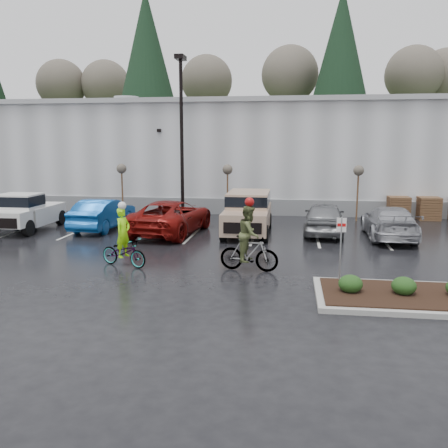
# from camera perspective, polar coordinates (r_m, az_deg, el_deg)

# --- Properties ---
(ground) EXTENTS (120.00, 120.00, 0.00)m
(ground) POSITION_cam_1_polar(r_m,az_deg,el_deg) (15.57, -0.42, -6.98)
(ground) COLOR black
(ground) RESTS_ON ground
(warehouse) EXTENTS (60.50, 15.50, 7.20)m
(warehouse) POSITION_cam_1_polar(r_m,az_deg,el_deg) (36.81, 4.64, 8.50)
(warehouse) COLOR #A8AAAD
(warehouse) RESTS_ON ground
(wooded_ridge) EXTENTS (80.00, 25.00, 6.00)m
(wooded_ridge) POSITION_cam_1_polar(r_m,az_deg,el_deg) (59.80, 5.96, 8.38)
(wooded_ridge) COLOR #233B18
(wooded_ridge) RESTS_ON ground
(lamppost) EXTENTS (0.50, 1.00, 9.22)m
(lamppost) POSITION_cam_1_polar(r_m,az_deg,el_deg) (27.47, -5.14, 12.28)
(lamppost) COLOR black
(lamppost) RESTS_ON ground
(sapling_west) EXTENTS (0.60, 0.60, 3.20)m
(sapling_west) POSITION_cam_1_polar(r_m,az_deg,el_deg) (29.61, -12.22, 6.20)
(sapling_west) COLOR #4A341D
(sapling_west) RESTS_ON ground
(sapling_mid) EXTENTS (0.60, 0.60, 3.20)m
(sapling_mid) POSITION_cam_1_polar(r_m,az_deg,el_deg) (28.04, 0.43, 6.23)
(sapling_mid) COLOR #4A341D
(sapling_mid) RESTS_ON ground
(sapling_east) EXTENTS (0.60, 0.60, 3.20)m
(sapling_east) POSITION_cam_1_polar(r_m,az_deg,el_deg) (28.06, 15.87, 5.85)
(sapling_east) COLOR #4A341D
(sapling_east) RESTS_ON ground
(pallet_stack_a) EXTENTS (1.20, 1.20, 1.35)m
(pallet_stack_a) POSITION_cam_1_polar(r_m,az_deg,el_deg) (29.68, 20.22, 1.84)
(pallet_stack_a) COLOR #4A341D
(pallet_stack_a) RESTS_ON ground
(pallet_stack_b) EXTENTS (1.20, 1.20, 1.35)m
(pallet_stack_b) POSITION_cam_1_polar(r_m,az_deg,el_deg) (30.08, 23.38, 1.73)
(pallet_stack_b) COLOR #4A341D
(pallet_stack_b) RESTS_ON ground
(shrub_a) EXTENTS (0.70, 0.70, 0.52)m
(shrub_a) POSITION_cam_1_polar(r_m,az_deg,el_deg) (14.46, 14.98, -6.96)
(shrub_a) COLOR #193613
(shrub_a) RESTS_ON curb_island
(shrub_b) EXTENTS (0.70, 0.70, 0.52)m
(shrub_b) POSITION_cam_1_polar(r_m,az_deg,el_deg) (14.72, 20.82, -6.98)
(shrub_b) COLOR #193613
(shrub_b) RESTS_ON curb_island
(fire_lane_sign) EXTENTS (0.30, 0.05, 2.20)m
(fire_lane_sign) POSITION_cam_1_polar(r_m,az_deg,el_deg) (15.35, 13.87, -2.11)
(fire_lane_sign) COLOR gray
(fire_lane_sign) RESTS_ON ground
(pickup_white) EXTENTS (2.10, 5.20, 1.96)m
(pickup_white) POSITION_cam_1_polar(r_m,az_deg,el_deg) (26.63, -22.32, 1.51)
(pickup_white) COLOR silver
(pickup_white) RESTS_ON ground
(car_blue) EXTENTS (1.97, 4.94, 1.60)m
(car_blue) POSITION_cam_1_polar(r_m,az_deg,el_deg) (25.49, -14.32, 1.19)
(car_blue) COLOR #0E499A
(car_blue) RESTS_ON ground
(car_red) EXTENTS (3.54, 6.29, 1.66)m
(car_red) POSITION_cam_1_polar(r_m,az_deg,el_deg) (23.68, -6.37, 0.86)
(car_red) COLOR maroon
(car_red) RESTS_ON ground
(suv_tan) EXTENTS (2.20, 5.10, 2.06)m
(suv_tan) POSITION_cam_1_polar(r_m,az_deg,el_deg) (23.32, 2.86, 1.27)
(suv_tan) COLOR tan
(suv_tan) RESTS_ON ground
(car_grey) EXTENTS (2.22, 4.84, 1.61)m
(car_grey) POSITION_cam_1_polar(r_m,az_deg,el_deg) (23.89, 11.95, 0.73)
(car_grey) COLOR slate
(car_grey) RESTS_ON ground
(car_far_silver) EXTENTS (2.24, 5.29, 1.52)m
(car_far_silver) POSITION_cam_1_polar(r_m,az_deg,el_deg) (23.69, 19.24, 0.21)
(car_far_silver) COLOR #A2A4AA
(car_far_silver) RESTS_ON ground
(cyclist_hivis) EXTENTS (2.08, 1.31, 2.39)m
(cyclist_hivis) POSITION_cam_1_polar(r_m,az_deg,el_deg) (17.72, -11.99, -2.66)
(cyclist_hivis) COLOR #3F3F44
(cyclist_hivis) RESTS_ON ground
(cyclist_olive) EXTENTS (2.07, 1.02, 2.62)m
(cyclist_olive) POSITION_cam_1_polar(r_m,az_deg,el_deg) (16.69, 3.04, -2.52)
(cyclist_olive) COLOR #3F3F44
(cyclist_olive) RESTS_ON ground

